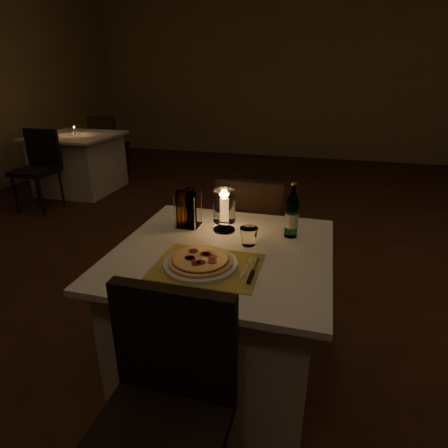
% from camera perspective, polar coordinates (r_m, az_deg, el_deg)
% --- Properties ---
extents(floor, '(8.00, 10.00, 0.02)m').
position_cam_1_polar(floor, '(2.55, 7.63, -14.66)').
color(floor, '#432315').
rests_on(floor, ground).
extents(wall_back, '(8.00, 0.02, 3.00)m').
position_cam_1_polar(wall_back, '(7.04, 14.41, 21.77)').
color(wall_back, '#947C56').
rests_on(wall_back, ground).
extents(main_table, '(1.00, 1.00, 0.74)m').
position_cam_1_polar(main_table, '(1.95, -0.16, -13.49)').
color(main_table, silver).
rests_on(main_table, ground).
extents(chair_near, '(0.42, 0.42, 0.90)m').
position_cam_1_polar(chair_near, '(1.33, -9.05, -24.80)').
color(chair_near, black).
rests_on(chair_near, ground).
extents(chair_far, '(0.42, 0.42, 0.90)m').
position_cam_1_polar(chair_far, '(2.48, 4.17, -0.67)').
color(chair_far, black).
rests_on(chair_far, ground).
extents(placemat, '(0.45, 0.34, 0.00)m').
position_cam_1_polar(placemat, '(1.61, -2.54, -6.45)').
color(placemat, '#A8953A').
rests_on(placemat, main_table).
extents(plate, '(0.32, 0.32, 0.01)m').
position_cam_1_polar(plate, '(1.62, -3.57, -6.03)').
color(plate, white).
rests_on(plate, placemat).
extents(pizza, '(0.28, 0.28, 0.02)m').
position_cam_1_polar(pizza, '(1.61, -3.58, -5.52)').
color(pizza, '#D8B77F').
rests_on(pizza, plate).
extents(fork, '(0.02, 0.18, 0.00)m').
position_cam_1_polar(fork, '(1.60, 3.48, -6.49)').
color(fork, silver).
rests_on(fork, placemat).
extents(knife, '(0.02, 0.22, 0.01)m').
position_cam_1_polar(knife, '(1.55, 4.30, -7.61)').
color(knife, black).
rests_on(knife, placemat).
extents(tumbler, '(0.09, 0.09, 0.09)m').
position_cam_1_polar(tumbler, '(1.79, 3.79, -1.88)').
color(tumbler, white).
rests_on(tumbler, main_table).
extents(water_bottle, '(0.07, 0.07, 0.28)m').
position_cam_1_polar(water_bottle, '(1.88, 10.30, 1.29)').
color(water_bottle, '#59A564').
rests_on(water_bottle, main_table).
extents(hurricane_candle, '(0.12, 0.12, 0.22)m').
position_cam_1_polar(hurricane_candle, '(1.91, 0.04, 2.55)').
color(hurricane_candle, white).
rests_on(hurricane_candle, main_table).
extents(cruet_caddy, '(0.12, 0.12, 0.21)m').
position_cam_1_polar(cruet_caddy, '(1.98, -5.58, 2.16)').
color(cruet_caddy, white).
rests_on(cruet_caddy, main_table).
extents(neighbor_table_left, '(1.00, 1.00, 0.74)m').
position_cam_1_polar(neighbor_table_left, '(5.35, -21.17, 8.68)').
color(neighbor_table_left, silver).
rests_on(neighbor_table_left, ground).
extents(neighbor_chair_la, '(0.42, 0.42, 0.90)m').
position_cam_1_polar(neighbor_chair_la, '(4.77, -26.36, 8.48)').
color(neighbor_chair_la, black).
rests_on(neighbor_chair_la, ground).
extents(neighbor_chair_lb, '(0.42, 0.42, 0.90)m').
position_cam_1_polar(neighbor_chair_lb, '(5.89, -17.40, 12.09)').
color(neighbor_chair_lb, black).
rests_on(neighbor_chair_lb, ground).
extents(neighbor_candle_left, '(0.03, 0.03, 0.11)m').
position_cam_1_polar(neighbor_candle_left, '(5.27, -21.81, 13.03)').
color(neighbor_candle_left, white).
rests_on(neighbor_candle_left, neighbor_table_left).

